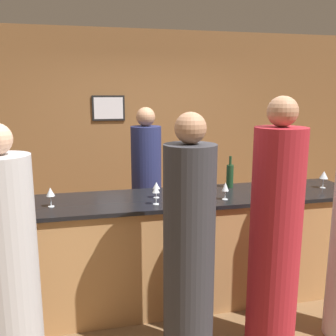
{
  "coord_description": "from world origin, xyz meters",
  "views": [
    {
      "loc": [
        -0.82,
        -3.2,
        1.97
      ],
      "look_at": [
        -0.07,
        0.1,
        1.28
      ],
      "focal_mm": 40.0,
      "sensor_mm": 36.0,
      "label": 1
    }
  ],
  "objects_px": {
    "guest_1": "(275,239)",
    "guest_2": "(189,252)",
    "guest_0": "(8,271)",
    "bartender": "(147,196)",
    "wine_bottle_0": "(230,175)"
  },
  "relations": [
    {
      "from": "bartender",
      "to": "guest_1",
      "type": "xyz_separation_m",
      "value": [
        0.69,
        -1.57,
        0.06
      ]
    },
    {
      "from": "wine_bottle_0",
      "to": "guest_1",
      "type": "bearing_deg",
      "value": -93.6
    },
    {
      "from": "wine_bottle_0",
      "to": "bartender",
      "type": "bearing_deg",
      "value": 146.12
    },
    {
      "from": "guest_1",
      "to": "wine_bottle_0",
      "type": "relative_size",
      "value": 6.12
    },
    {
      "from": "bartender",
      "to": "guest_1",
      "type": "height_order",
      "value": "guest_1"
    },
    {
      "from": "guest_0",
      "to": "wine_bottle_0",
      "type": "distance_m",
      "value": 2.19
    },
    {
      "from": "guest_2",
      "to": "guest_1",
      "type": "bearing_deg",
      "value": -3.41
    },
    {
      "from": "guest_2",
      "to": "wine_bottle_0",
      "type": "height_order",
      "value": "guest_2"
    },
    {
      "from": "guest_1",
      "to": "guest_2",
      "type": "xyz_separation_m",
      "value": [
        -0.65,
        0.04,
        -0.05
      ]
    },
    {
      "from": "bartender",
      "to": "guest_1",
      "type": "relative_size",
      "value": 0.93
    },
    {
      "from": "guest_0",
      "to": "guest_2",
      "type": "bearing_deg",
      "value": -1.8
    },
    {
      "from": "guest_0",
      "to": "guest_1",
      "type": "xyz_separation_m",
      "value": [
        1.86,
        -0.08,
        0.08
      ]
    },
    {
      "from": "guest_2",
      "to": "guest_0",
      "type": "bearing_deg",
      "value": 178.2
    },
    {
      "from": "guest_0",
      "to": "guest_2",
      "type": "xyz_separation_m",
      "value": [
        1.22,
        -0.04,
        0.03
      ]
    },
    {
      "from": "guest_1",
      "to": "guest_2",
      "type": "height_order",
      "value": "guest_1"
    }
  ]
}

